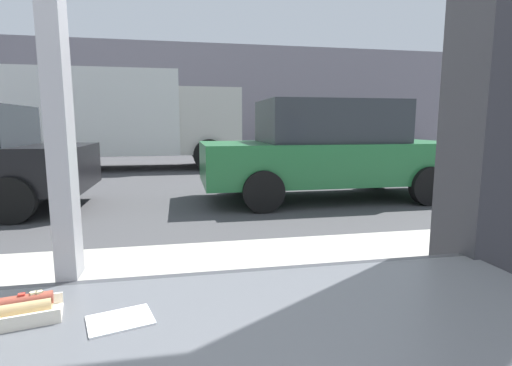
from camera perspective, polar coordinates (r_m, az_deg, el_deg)
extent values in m
plane|color=#424244|center=(9.04, -12.82, -0.01)|extent=(60.00, 60.00, 0.00)
cube|color=#B2ADA3|center=(2.85, -16.42, -18.23)|extent=(16.00, 2.80, 0.11)
cube|color=#35373A|center=(1.08, -26.11, -13.55)|extent=(2.22, 0.02, 0.02)
cube|color=gray|center=(19.53, -12.24, 11.97)|extent=(28.00, 1.20, 5.05)
cube|color=red|center=(0.91, -31.06, -13.92)|extent=(0.01, 0.01, 0.01)
cube|color=beige|center=(0.91, -29.10, -13.87)|extent=(0.02, 0.01, 0.01)
cube|color=beige|center=(0.91, -29.77, -13.89)|extent=(0.02, 0.01, 0.01)
cube|color=white|center=(0.85, -19.23, -18.42)|extent=(0.14, 0.12, 0.00)
cylinder|color=black|center=(7.79, -27.57, 0.24)|extent=(0.64, 0.18, 0.64)
cylinder|color=black|center=(6.12, -32.22, -2.16)|extent=(0.64, 0.18, 0.64)
cube|color=#236B38|center=(7.05, 10.64, 3.10)|extent=(4.47, 1.77, 0.69)
cube|color=#282D33|center=(7.01, 10.61, 8.82)|extent=(2.33, 1.56, 0.72)
cylinder|color=black|center=(8.47, 17.09, 1.44)|extent=(0.64, 0.18, 0.64)
cylinder|color=black|center=(6.97, 23.95, -0.40)|extent=(0.64, 0.18, 0.64)
cylinder|color=black|center=(7.56, -1.76, 1.00)|extent=(0.64, 0.18, 0.64)
cylinder|color=black|center=(5.84, 1.08, -1.27)|extent=(0.64, 0.18, 0.64)
cylinder|color=black|center=(10.05, 30.50, 1.70)|extent=(0.64, 0.18, 0.64)
cube|color=silver|center=(12.38, -22.45, 9.39)|extent=(4.78, 2.20, 2.35)
cube|color=beige|center=(12.18, -7.32, 8.92)|extent=(1.90, 2.10, 1.90)
cylinder|color=black|center=(13.26, -7.55, 4.78)|extent=(0.90, 0.24, 0.90)
cylinder|color=black|center=(11.17, -6.85, 4.08)|extent=(0.90, 0.24, 0.90)
cylinder|color=black|center=(13.66, -24.72, 4.18)|extent=(0.90, 0.24, 0.90)
cylinder|color=black|center=(11.54, -27.23, 3.33)|extent=(0.90, 0.24, 0.90)
cylinder|color=#3F2249|center=(3.81, 31.06, -4.72)|extent=(0.14, 0.14, 0.84)
cylinder|color=#3F2249|center=(3.93, 33.01, -4.50)|extent=(0.14, 0.14, 0.84)
cylinder|color=#45387B|center=(3.79, 32.90, 5.77)|extent=(0.32, 0.32, 0.56)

